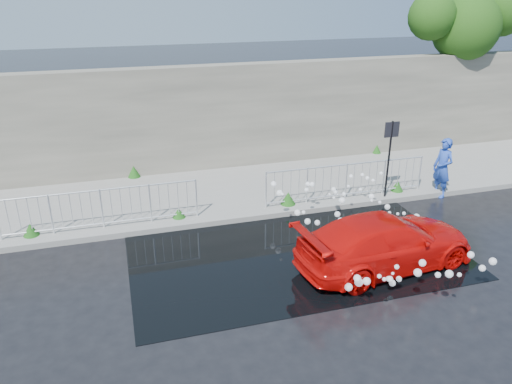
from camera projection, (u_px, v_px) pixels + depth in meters
ground at (288, 275)px, 11.37m from camera, size 90.00×90.00×0.00m
pavement at (235, 190)px, 15.76m from camera, size 30.00×4.00×0.15m
curb at (252, 217)px, 13.99m from camera, size 30.00×0.25×0.16m
retaining_wall at (219, 117)px, 16.99m from camera, size 30.00×0.60×3.50m
puddle at (294, 251)px, 12.38m from camera, size 8.00×5.00×0.01m
sign_post at (390, 147)px, 14.51m from camera, size 0.45×0.06×2.50m
tree at (470, 21)px, 18.52m from camera, size 4.87×2.53×6.21m
railing_left at (102, 207)px, 13.02m from camera, size 5.05×0.05×1.10m
railing_right at (346, 180)px, 14.81m from camera, size 5.05×0.05×1.10m
weeds at (234, 189)px, 15.25m from camera, size 12.17×3.93×0.39m
water_spray at (362, 230)px, 12.03m from camera, size 3.53×5.49×1.09m
red_car at (386, 242)px, 11.53m from camera, size 4.50×2.26×1.26m
person at (443, 168)px, 15.21m from camera, size 0.56×0.74×1.85m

